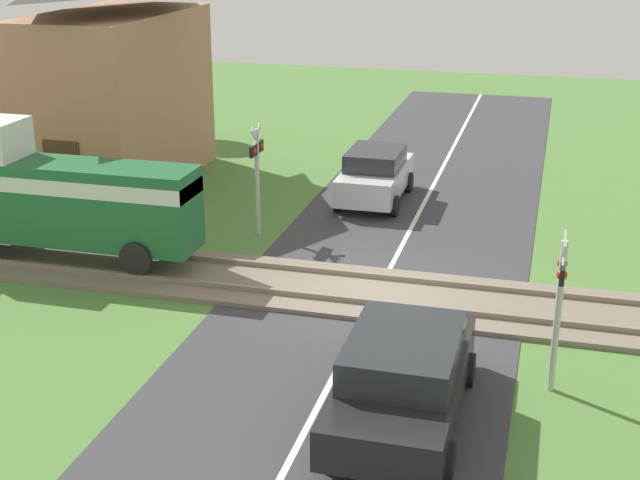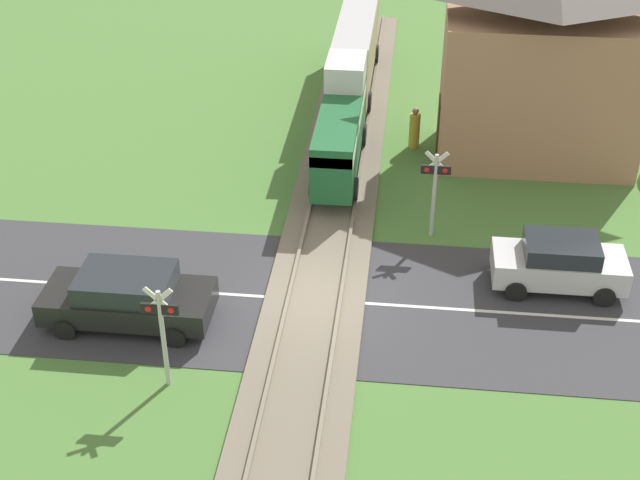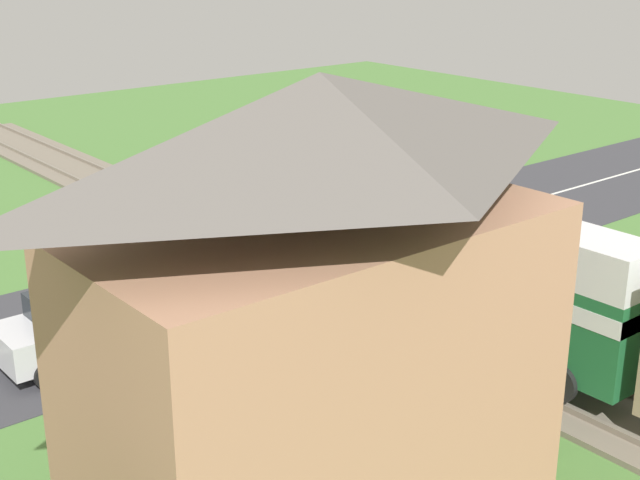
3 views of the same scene
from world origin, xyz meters
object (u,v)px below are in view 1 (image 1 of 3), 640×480
(station_building, at_px, (115,70))
(pedestrian_by_station, at_px, (38,197))
(car_near_crossing, at_px, (403,376))
(crossing_signal_east_approach, at_px, (257,165))
(crossing_signal_west_approach, at_px, (560,292))
(car_far_side, at_px, (375,175))

(station_building, bearing_deg, pedestrian_by_station, 175.38)
(car_near_crossing, height_order, crossing_signal_east_approach, crossing_signal_east_approach)
(crossing_signal_west_approach, bearing_deg, car_far_side, 27.82)
(car_far_side, distance_m, crossing_signal_west_approach, 11.29)
(car_near_crossing, relative_size, car_far_side, 1.22)
(crossing_signal_west_approach, relative_size, crossing_signal_east_approach, 1.00)
(crossing_signal_west_approach, relative_size, station_building, 0.40)
(crossing_signal_west_approach, xyz_separation_m, crossing_signal_east_approach, (6.39, 7.62, 0.00))
(car_far_side, height_order, crossing_signal_east_approach, crossing_signal_east_approach)
(crossing_signal_west_approach, height_order, station_building, station_building)
(crossing_signal_west_approach, relative_size, pedestrian_by_station, 1.86)
(crossing_signal_west_approach, xyz_separation_m, station_building, (9.94, 13.32, 1.59))
(car_near_crossing, relative_size, crossing_signal_east_approach, 1.55)
(car_far_side, relative_size, crossing_signal_east_approach, 1.27)
(car_near_crossing, bearing_deg, crossing_signal_west_approach, -54.98)
(car_far_side, xyz_separation_m, crossing_signal_east_approach, (-3.55, 2.37, 1.07))
(crossing_signal_east_approach, bearing_deg, station_building, 58.10)
(car_near_crossing, bearing_deg, pedestrian_by_station, 56.83)
(station_building, relative_size, pedestrian_by_station, 4.64)
(crossing_signal_west_approach, bearing_deg, pedestrian_by_station, 67.27)
(car_near_crossing, bearing_deg, car_far_side, 13.94)
(car_near_crossing, xyz_separation_m, car_far_side, (11.60, 2.88, 0.01))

